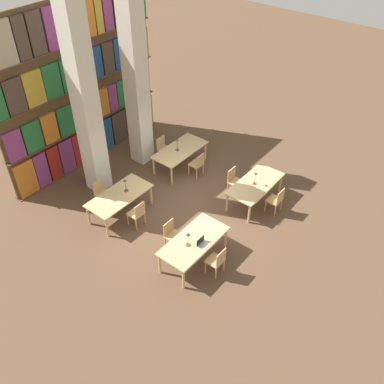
# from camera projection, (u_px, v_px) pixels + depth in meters

# --- Properties ---
(ground_plane) EXTENTS (40.00, 40.00, 0.00)m
(ground_plane) POSITION_uv_depth(u_px,v_px,m) (188.00, 206.00, 13.36)
(ground_plane) COLOR brown
(bookshelf_bank) EXTENTS (6.27, 0.35, 5.50)m
(bookshelf_bank) POSITION_uv_depth(u_px,v_px,m) (82.00, 88.00, 13.80)
(bookshelf_bank) COLOR brown
(bookshelf_bank) RESTS_ON ground_plane
(pillar_left) EXTENTS (0.60, 0.60, 6.00)m
(pillar_left) POSITION_uv_depth(u_px,v_px,m) (86.00, 104.00, 12.25)
(pillar_left) COLOR silver
(pillar_left) RESTS_ON ground_plane
(pillar_center) EXTENTS (0.60, 0.60, 6.00)m
(pillar_center) POSITION_uv_depth(u_px,v_px,m) (136.00, 80.00, 13.48)
(pillar_center) COLOR silver
(pillar_center) RESTS_ON ground_plane
(reading_table_0) EXTENTS (2.00, 0.96, 0.73)m
(reading_table_0) POSITION_uv_depth(u_px,v_px,m) (194.00, 242.00, 11.26)
(reading_table_0) COLOR tan
(reading_table_0) RESTS_ON ground_plane
(chair_0) EXTENTS (0.42, 0.40, 0.87)m
(chair_0) POSITION_uv_depth(u_px,v_px,m) (217.00, 261.00, 11.01)
(chair_0) COLOR tan
(chair_0) RESTS_ON ground_plane
(chair_1) EXTENTS (0.42, 0.40, 0.87)m
(chair_1) POSITION_uv_depth(u_px,v_px,m) (172.00, 234.00, 11.75)
(chair_1) COLOR tan
(chair_1) RESTS_ON ground_plane
(desk_lamp_0) EXTENTS (0.14, 0.14, 0.45)m
(desk_lamp_0) POSITION_uv_depth(u_px,v_px,m) (188.00, 237.00, 10.89)
(desk_lamp_0) COLOR brown
(desk_lamp_0) RESTS_ON reading_table_0
(laptop) EXTENTS (0.32, 0.22, 0.21)m
(laptop) POSITION_uv_depth(u_px,v_px,m) (203.00, 244.00, 11.06)
(laptop) COLOR silver
(laptop) RESTS_ON reading_table_0
(reading_table_1) EXTENTS (2.00, 0.96, 0.73)m
(reading_table_1) POSITION_uv_depth(u_px,v_px,m) (255.00, 185.00, 13.13)
(reading_table_1) COLOR tan
(reading_table_1) RESTS_ON ground_plane
(chair_2) EXTENTS (0.42, 0.40, 0.87)m
(chair_2) POSITION_uv_depth(u_px,v_px,m) (276.00, 200.00, 12.88)
(chair_2) COLOR tan
(chair_2) RESTS_ON ground_plane
(chair_3) EXTENTS (0.42, 0.40, 0.87)m
(chair_3) POSITION_uv_depth(u_px,v_px,m) (234.00, 180.00, 13.61)
(chair_3) COLOR tan
(chair_3) RESTS_ON ground_plane
(desk_lamp_1) EXTENTS (0.14, 0.14, 0.45)m
(desk_lamp_1) POSITION_uv_depth(u_px,v_px,m) (255.00, 176.00, 12.86)
(desk_lamp_1) COLOR brown
(desk_lamp_1) RESTS_ON reading_table_1
(reading_table_2) EXTENTS (2.00, 0.96, 0.73)m
(reading_table_2) POSITION_uv_depth(u_px,v_px,m) (119.00, 197.00, 12.70)
(reading_table_2) COLOR tan
(reading_table_2) RESTS_ON ground_plane
(chair_4) EXTENTS (0.42, 0.40, 0.87)m
(chair_4) POSITION_uv_depth(u_px,v_px,m) (137.00, 213.00, 12.42)
(chair_4) COLOR tan
(chair_4) RESTS_ON ground_plane
(chair_5) EXTENTS (0.42, 0.40, 0.87)m
(chair_5) POSITION_uv_depth(u_px,v_px,m) (102.00, 192.00, 13.15)
(chair_5) COLOR tan
(chair_5) RESTS_ON ground_plane
(desk_lamp_2) EXTENTS (0.14, 0.14, 0.44)m
(desk_lamp_2) POSITION_uv_depth(u_px,v_px,m) (125.00, 183.00, 12.61)
(desk_lamp_2) COLOR brown
(desk_lamp_2) RESTS_ON reading_table_2
(reading_table_3) EXTENTS (2.00, 0.96, 0.73)m
(reading_table_3) POSITION_uv_depth(u_px,v_px,m) (180.00, 151.00, 14.57)
(reading_table_3) COLOR tan
(reading_table_3) RESTS_ON ground_plane
(chair_6) EXTENTS (0.42, 0.40, 0.87)m
(chair_6) POSITION_uv_depth(u_px,v_px,m) (198.00, 164.00, 14.32)
(chair_6) COLOR tan
(chair_6) RESTS_ON ground_plane
(chair_7) EXTENTS (0.42, 0.40, 0.87)m
(chair_7) POSITION_uv_depth(u_px,v_px,m) (163.00, 148.00, 15.05)
(chair_7) COLOR tan
(chair_7) RESTS_ON ground_plane
(desk_lamp_3) EXTENTS (0.14, 0.14, 0.46)m
(desk_lamp_3) POSITION_uv_depth(u_px,v_px,m) (177.00, 142.00, 14.29)
(desk_lamp_3) COLOR brown
(desk_lamp_3) RESTS_ON reading_table_3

